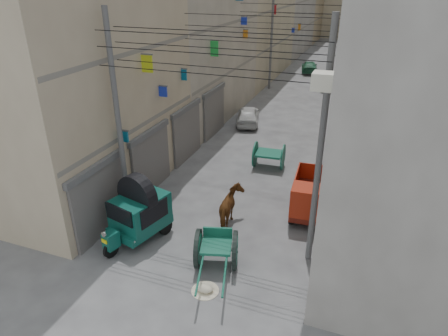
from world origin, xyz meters
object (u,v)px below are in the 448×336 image
at_px(mini_truck, 310,199).
at_px(distant_car_grey, 327,81).
at_px(feed_sack, 205,287).
at_px(horse, 231,208).
at_px(second_cart, 269,155).
at_px(distant_car_green, 309,67).
at_px(distant_car_white, 248,115).
at_px(auto_rickshaw, 139,210).
at_px(tonga_cart, 216,249).

height_order(mini_truck, distant_car_grey, mini_truck).
bearing_deg(feed_sack, horse, 97.48).
relative_size(second_cart, distant_car_green, 0.43).
xyz_separation_m(horse, distant_car_white, (-2.95, 11.59, -0.15)).
bearing_deg(second_cart, horse, -94.72).
xyz_separation_m(feed_sack, distant_car_white, (-3.44, 15.34, 0.46)).
distance_m(feed_sack, distant_car_green, 32.49).
bearing_deg(auto_rickshaw, distant_car_green, 102.40).
relative_size(second_cart, feed_sack, 2.93).
bearing_deg(mini_truck, distant_car_grey, 91.47).
bearing_deg(distant_car_white, horse, 89.47).
bearing_deg(distant_car_grey, distant_car_white, -120.39).
relative_size(auto_rickshaw, tonga_cart, 0.93).
xyz_separation_m(auto_rickshaw, feed_sack, (3.35, -1.79, -1.02)).
distance_m(mini_truck, horse, 3.19).
height_order(second_cart, feed_sack, second_cart).
distance_m(horse, distant_car_green, 28.71).
height_order(auto_rickshaw, distant_car_green, auto_rickshaw).
distance_m(mini_truck, distant_car_grey, 21.31).
xyz_separation_m(mini_truck, second_cart, (-2.70, 3.93, -0.12)).
height_order(mini_truck, horse, mini_truck).
bearing_deg(tonga_cart, distant_car_white, 87.23).
bearing_deg(feed_sack, tonga_cart, 94.97).
height_order(auto_rickshaw, second_cart, auto_rickshaw).
bearing_deg(feed_sack, distant_car_grey, 89.58).
bearing_deg(mini_truck, feed_sack, -116.85).
distance_m(tonga_cart, second_cart, 8.07).
relative_size(horse, distant_car_grey, 0.48).
height_order(tonga_cart, second_cart, tonga_cart).
height_order(auto_rickshaw, horse, auto_rickshaw).
bearing_deg(distant_car_green, feed_sack, 83.50).
bearing_deg(distant_car_grey, feed_sack, -102.88).
xyz_separation_m(auto_rickshaw, distant_car_green, (1.02, 30.62, -0.63)).
relative_size(tonga_cart, distant_car_white, 0.90).
height_order(auto_rickshaw, mini_truck, auto_rickshaw).
bearing_deg(feed_sack, mini_truck, 67.23).
bearing_deg(distant_car_white, distant_car_green, -108.52).
xyz_separation_m(second_cart, distant_car_grey, (0.64, 17.27, -0.10)).
distance_m(auto_rickshaw, second_cart, 8.07).
height_order(feed_sack, horse, horse).
distance_m(tonga_cart, mini_truck, 4.76).
relative_size(mini_truck, second_cart, 1.98).
xyz_separation_m(distant_car_grey, distant_car_green, (-2.53, 5.83, -0.07)).
relative_size(second_cart, horse, 0.90).
relative_size(horse, distant_car_white, 0.51).
relative_size(distant_car_white, distant_car_green, 0.94).
bearing_deg(tonga_cart, second_cart, 76.31).
height_order(tonga_cart, feed_sack, tonga_cart).
bearing_deg(distant_car_white, distant_car_grey, -122.73).
bearing_deg(mini_truck, second_cart, 120.37).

